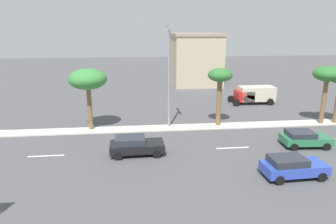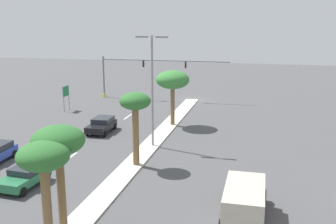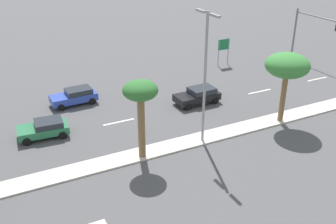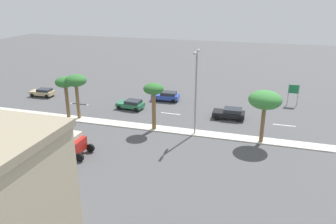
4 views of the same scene
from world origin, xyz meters
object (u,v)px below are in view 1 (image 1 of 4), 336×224
object	(u,v)px
street_lamp_mid	(169,69)
sedan_green_center	(304,138)
palm_tree_far	(327,76)
palm_tree_center	(220,79)
sedan_black_trailing	(135,145)
commercial_building	(195,59)
palm_tree_inboard	(88,80)
box_truck	(253,94)
sedan_blue_leading	(292,166)

from	to	relation	value
street_lamp_mid	sedan_green_center	distance (m)	13.60
palm_tree_far	sedan_green_center	distance (m)	8.87
sedan_green_center	palm_tree_center	bearing A→B (deg)	-137.97
street_lamp_mid	sedan_black_trailing	xyz separation A→B (m)	(6.44, -3.42, -5.17)
commercial_building	street_lamp_mid	distance (m)	25.84
palm_tree_inboard	box_truck	size ratio (longest dim) A/B	1.02
street_lamp_mid	sedan_blue_leading	size ratio (longest dim) A/B	2.32
commercial_building	palm_tree_inboard	world-z (taller)	commercial_building
commercial_building	sedan_black_trailing	xyz separation A→B (m)	(31.11, -10.96, -3.71)
palm_tree_center	palm_tree_far	bearing A→B (deg)	86.59
street_lamp_mid	sedan_green_center	world-z (taller)	street_lamp_mid
street_lamp_mid	sedan_black_trailing	world-z (taller)	street_lamp_mid
palm_tree_center	sedan_black_trailing	world-z (taller)	palm_tree_center
palm_tree_inboard	sedan_black_trailing	distance (m)	8.91
sedan_blue_leading	box_truck	distance (m)	21.08
palm_tree_center	sedan_green_center	bearing A→B (deg)	42.03
sedan_black_trailing	box_truck	distance (m)	22.00
sedan_green_center	sedan_black_trailing	bearing A→B (deg)	-89.45
palm_tree_inboard	sedan_green_center	size ratio (longest dim) A/B	1.48
palm_tree_inboard	sedan_black_trailing	bearing A→B (deg)	33.42
sedan_black_trailing	box_truck	bearing A→B (deg)	134.32
street_lamp_mid	box_truck	bearing A→B (deg)	125.94
palm_tree_far	sedan_black_trailing	size ratio (longest dim) A/B	1.39
palm_tree_center	sedan_black_trailing	distance (m)	11.49
palm_tree_far	commercial_building	bearing A→B (deg)	-161.42
palm_tree_center	palm_tree_far	size ratio (longest dim) A/B	0.98
sedan_green_center	street_lamp_mid	bearing A→B (deg)	-120.13
palm_tree_far	box_truck	world-z (taller)	palm_tree_far
sedan_green_center	sedan_black_trailing	distance (m)	14.27
palm_tree_center	palm_tree_far	xyz separation A→B (m)	(0.65, 10.91, 0.21)
sedan_black_trailing	box_truck	xyz separation A→B (m)	(-15.37, 15.73, 0.50)
palm_tree_center	sedan_blue_leading	distance (m)	12.40
palm_tree_far	street_lamp_mid	distance (m)	16.07
palm_tree_center	box_truck	distance (m)	11.98
box_truck	palm_tree_far	bearing A→B (deg)	21.35
palm_tree_center	sedan_blue_leading	bearing A→B (deg)	9.52
sedan_green_center	palm_tree_far	bearing A→B (deg)	137.73
commercial_building	palm_tree_far	distance (m)	26.67
sedan_blue_leading	box_truck	size ratio (longest dim) A/B	0.73
palm_tree_inboard	palm_tree_center	size ratio (longest dim) A/B	1.02
palm_tree_center	sedan_green_center	xyz separation A→B (m)	(6.35, 5.73, -4.17)
street_lamp_mid	box_truck	distance (m)	15.92
commercial_building	street_lamp_mid	bearing A→B (deg)	-17.00
palm_tree_far	sedan_green_center	bearing A→B (deg)	-42.27
box_truck	sedan_green_center	bearing A→B (deg)	-5.48
commercial_building	sedan_black_trailing	world-z (taller)	commercial_building
palm_tree_far	sedan_blue_leading	xyz separation A→B (m)	(10.88, -8.98, -4.34)
palm_tree_center	palm_tree_far	world-z (taller)	palm_tree_far
street_lamp_mid	box_truck	world-z (taller)	street_lamp_mid
palm_tree_center	street_lamp_mid	size ratio (longest dim) A/B	0.58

